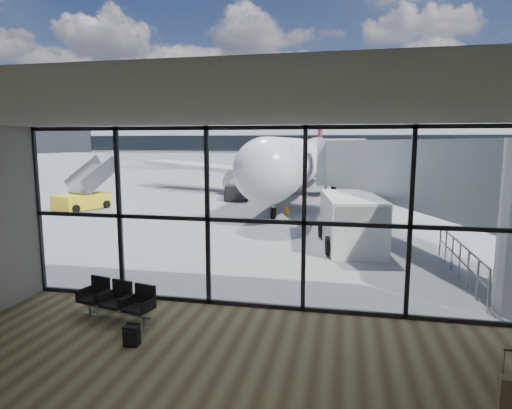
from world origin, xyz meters
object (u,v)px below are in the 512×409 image
(backpack, at_px, (131,336))
(mobile_stairs, at_px, (83,199))
(suitcase, at_px, (511,393))
(seating_row, at_px, (118,298))
(service_van, at_px, (351,221))
(belt_loader, at_px, (238,190))
(airliner, at_px, (304,160))

(backpack, xyz_separation_m, mobile_stairs, (-11.68, 16.05, 0.40))
(suitcase, bearing_deg, seating_row, 167.26)
(service_van, relative_size, belt_loader, 1.16)
(suitcase, xyz_separation_m, service_van, (-2.26, 10.28, 0.75))
(belt_loader, bearing_deg, backpack, -88.62)
(seating_row, bearing_deg, suitcase, -0.46)
(service_van, bearing_deg, airliner, 92.80)
(seating_row, distance_m, mobile_stairs, 18.32)
(belt_loader, relative_size, mobile_stairs, 1.05)
(backpack, bearing_deg, belt_loader, 99.33)
(airliner, distance_m, service_van, 18.82)
(backpack, bearing_deg, suitcase, -5.75)
(seating_row, bearing_deg, service_van, 70.81)
(service_van, bearing_deg, backpack, -123.43)
(service_van, relative_size, mobile_stairs, 1.21)
(backpack, height_order, belt_loader, belt_loader)
(service_van, height_order, mobile_stairs, mobile_stairs)
(airliner, height_order, belt_loader, airliner)
(mobile_stairs, bearing_deg, belt_loader, 58.01)
(backpack, height_order, mobile_stairs, mobile_stairs)
(backpack, relative_size, service_van, 0.09)
(suitcase, xyz_separation_m, belt_loader, (-10.15, 23.36, 0.35))
(suitcase, height_order, belt_loader, belt_loader)
(seating_row, bearing_deg, airliner, 100.00)
(backpack, relative_size, airliner, 0.01)
(backpack, bearing_deg, mobile_stairs, 126.75)
(seating_row, height_order, suitcase, suitcase)
(seating_row, xyz_separation_m, backpack, (0.95, -1.20, -0.27))
(belt_loader, xyz_separation_m, mobile_stairs, (-8.25, -6.54, -0.01))
(belt_loader, height_order, mobile_stairs, mobile_stairs)
(seating_row, height_order, service_van, service_van)
(backpack, xyz_separation_m, service_van, (4.47, 9.52, 0.81))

